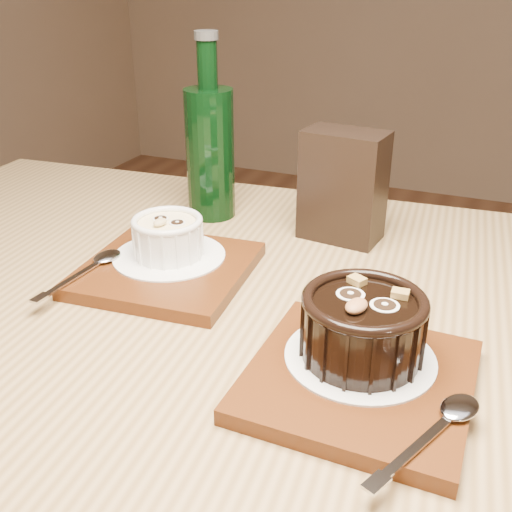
{
  "coord_description": "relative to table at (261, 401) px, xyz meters",
  "views": [
    {
      "loc": [
        0.1,
        -0.58,
        1.07
      ],
      "look_at": [
        -0.11,
        -0.1,
        0.81
      ],
      "focal_mm": 42.0,
      "sensor_mm": 36.0,
      "label": 1
    }
  ],
  "objects": [
    {
      "name": "condiment_stand",
      "position": [
        0.01,
        0.24,
        0.16
      ],
      "size": [
        0.11,
        0.07,
        0.14
      ],
      "primitive_type": "cube",
      "rotation": [
        0.0,
        0.0,
        -0.12
      ],
      "color": "black",
      "rests_on": "table"
    },
    {
      "name": "tray_left",
      "position": [
        -0.14,
        0.06,
        0.1
      ],
      "size": [
        0.2,
        0.2,
        0.01
      ],
      "primitive_type": "cube",
      "rotation": [
        0.0,
        0.0,
        0.09
      ],
      "color": "#55270E",
      "rests_on": "table"
    },
    {
      "name": "ramekin_dark",
      "position": [
        0.1,
        -0.03,
        0.14
      ],
      "size": [
        0.11,
        0.11,
        0.06
      ],
      "rotation": [
        0.0,
        0.0,
        -0.22
      ],
      "color": "black",
      "rests_on": "doily_right"
    },
    {
      "name": "spoon_left",
      "position": [
        -0.21,
        0.01,
        0.11
      ],
      "size": [
        0.03,
        0.14,
        0.01
      ],
      "primitive_type": null,
      "rotation": [
        0.0,
        0.0,
        -0.06
      ],
      "color": "#BABCC3",
      "rests_on": "tray_left"
    },
    {
      "name": "green_bottle",
      "position": [
        -0.18,
        0.25,
        0.19
      ],
      "size": [
        0.07,
        0.07,
        0.25
      ],
      "color": "black",
      "rests_on": "table"
    },
    {
      "name": "tray_right",
      "position": [
        0.11,
        -0.05,
        0.1
      ],
      "size": [
        0.18,
        0.18,
        0.01
      ],
      "primitive_type": "cube",
      "rotation": [
        0.0,
        0.0,
        -0.01
      ],
      "color": "#55270E",
      "rests_on": "table"
    },
    {
      "name": "doily_left",
      "position": [
        -0.15,
        0.08,
        0.11
      ],
      "size": [
        0.13,
        0.13,
        0.0
      ],
      "primitive_type": "cylinder",
      "color": "white",
      "rests_on": "tray_left"
    },
    {
      "name": "spoon_right",
      "position": [
        0.18,
        -0.1,
        0.11
      ],
      "size": [
        0.08,
        0.13,
        0.01
      ],
      "primitive_type": null,
      "rotation": [
        0.0,
        0.0,
        -0.41
      ],
      "color": "#BABCC3",
      "rests_on": "tray_right"
    },
    {
      "name": "table",
      "position": [
        0.0,
        0.0,
        0.0
      ],
      "size": [
        1.26,
        0.89,
        0.75
      ],
      "rotation": [
        0.0,
        0.0,
        0.08
      ],
      "color": "olive",
      "rests_on": "ground"
    },
    {
      "name": "ramekin_white",
      "position": [
        -0.15,
        0.08,
        0.13
      ],
      "size": [
        0.08,
        0.08,
        0.05
      ],
      "rotation": [
        0.0,
        0.0,
        -0.14
      ],
      "color": "white",
      "rests_on": "doily_left"
    },
    {
      "name": "doily_right",
      "position": [
        0.1,
        -0.03,
        0.11
      ],
      "size": [
        0.13,
        0.13,
        0.0
      ],
      "primitive_type": "cylinder",
      "color": "white",
      "rests_on": "tray_right"
    }
  ]
}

